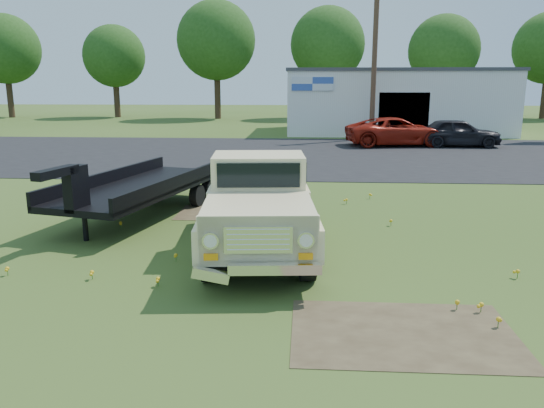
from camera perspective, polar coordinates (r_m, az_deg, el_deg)
The scene contains 15 objects.
ground at distance 10.20m, azimuth 2.61°, elevation -5.91°, with size 140.00×140.00×0.00m, color #354F19.
asphalt_lot at distance 24.87m, azimuth 3.29°, elevation 5.33°, with size 90.00×14.00×0.02m, color black.
dirt_patch_a at distance 7.54m, azimuth 13.93°, elevation -13.36°, with size 3.00×2.00×0.01m, color #443724.
dirt_patch_b at distance 13.72m, azimuth -5.48°, elevation -0.99°, with size 2.20×1.60×0.01m, color #443724.
commercial_building at distance 37.12m, azimuth 12.95°, elevation 10.81°, with size 14.20×8.20×4.15m.
utility_pole_mid at distance 31.91m, azimuth 10.96°, elevation 15.09°, with size 1.60×0.30×9.00m.
treeline_a at distance 57.15m, azimuth -26.79°, elevation 14.65°, with size 6.40×6.40×9.52m.
treeline_b at distance 53.85m, azimuth -16.62°, elevation 14.98°, with size 5.76×5.76×8.57m.
treeline_c at distance 49.95m, azimuth -6.01°, elevation 17.08°, with size 7.04×7.04×10.47m.
treeline_d at distance 50.29m, azimuth 6.01°, elevation 16.69°, with size 6.72×6.72×10.00m.
treeline_e at distance 50.14m, azimuth 17.99°, elevation 15.44°, with size 6.08×6.08×9.04m.
vintage_pickup_truck at distance 10.43m, azimuth -1.43°, elevation 0.11°, with size 2.09×5.38×1.95m, color beige, non-canonical shape.
flatbed_trailer at distance 13.70m, azimuth -13.84°, elevation 2.27°, with size 2.06×6.18×1.68m, color black, non-canonical shape.
red_pickup at distance 28.95m, azimuth 13.27°, elevation 7.56°, with size 2.44×5.30×1.47m, color maroon.
dark_sedan at distance 29.41m, azimuth 19.34°, elevation 7.24°, with size 1.72×4.28×1.46m, color black.
Camera 1 is at (0.16, -9.65, 3.30)m, focal length 35.00 mm.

